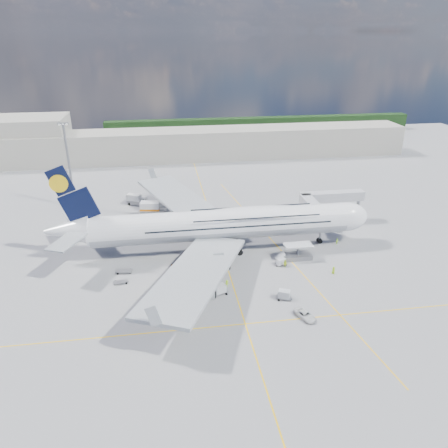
{
  "coord_description": "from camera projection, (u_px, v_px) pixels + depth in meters",
  "views": [
    {
      "loc": [
        -13.71,
        -84.22,
        49.04
      ],
      "look_at": [
        0.31,
        8.0,
        7.74
      ],
      "focal_mm": 35.0,
      "sensor_mm": 36.0,
      "label": 1
    }
  ],
  "objects": [
    {
      "name": "cone_wing_left_outer",
      "position": [
        178.0,
        213.0,
        127.97
      ],
      "size": [
        0.48,
        0.48,
        0.61
      ],
      "color": "orange",
      "rests_on": "ground"
    },
    {
      "name": "dolly_row_b",
      "position": [
        199.0,
        278.0,
        94.12
      ],
      "size": [
        3.08,
        2.35,
        0.4
      ],
      "rotation": [
        0.0,
        0.0,
        -0.37
      ],
      "color": "gray",
      "rests_on": "ground"
    },
    {
      "name": "catering_truck_inner",
      "position": [
        153.0,
        210.0,
        125.15
      ],
      "size": [
        7.91,
        3.97,
        4.52
      ],
      "rotation": [
        0.0,
        0.0,
        -0.18
      ],
      "color": "gray",
      "rests_on": "ground"
    },
    {
      "name": "cone_nose",
      "position": [
        317.0,
        232.0,
        115.88
      ],
      "size": [
        0.47,
        0.47,
        0.6
      ],
      "color": "orange",
      "rests_on": "ground"
    },
    {
      "name": "catering_truck_outer",
      "position": [
        136.0,
        200.0,
        133.86
      ],
      "size": [
        6.26,
        4.12,
        3.46
      ],
      "rotation": [
        0.0,
        0.0,
        -0.41
      ],
      "color": "gray",
      "rests_on": "ground"
    },
    {
      "name": "ground",
      "position": [
        228.0,
        270.0,
        97.88
      ],
      "size": [
        300.0,
        300.0,
        0.0
      ],
      "primitive_type": "plane",
      "color": "gray",
      "rests_on": "ground"
    },
    {
      "name": "dolly_nose_far",
      "position": [
        284.0,
        294.0,
        86.83
      ],
      "size": [
        3.46,
        2.71,
        1.94
      ],
      "rotation": [
        0.0,
        0.0,
        -0.4
      ],
      "color": "gray",
      "rests_on": "ground"
    },
    {
      "name": "dolly_back",
      "position": [
        124.0,
        271.0,
        96.61
      ],
      "size": [
        3.62,
        2.29,
        0.5
      ],
      "rotation": [
        0.0,
        0.0,
        -0.15
      ],
      "color": "gray",
      "rests_on": "ground"
    },
    {
      "name": "tree_line",
      "position": [
        261.0,
        125.0,
        228.31
      ],
      "size": [
        160.0,
        6.0,
        8.0
      ],
      "primitive_type": "cube",
      "color": "#193814",
      "rests_on": "ground"
    },
    {
      "name": "crew_loader",
      "position": [
        285.0,
        264.0,
        98.47
      ],
      "size": [
        1.14,
        1.11,
        1.86
      ],
      "primitive_type": "imported",
      "rotation": [
        0.0,
        0.0,
        -0.67
      ],
      "color": "#BCDC17",
      "rests_on": "ground"
    },
    {
      "name": "cone_wing_right_inner",
      "position": [
        172.0,
        265.0,
        99.51
      ],
      "size": [
        0.38,
        0.38,
        0.48
      ],
      "color": "orange",
      "rests_on": "ground"
    },
    {
      "name": "cone_wing_left_inner",
      "position": [
        194.0,
        230.0,
        116.66
      ],
      "size": [
        0.47,
        0.47,
        0.6
      ],
      "color": "orange",
      "rests_on": "ground"
    },
    {
      "name": "cone_wing_right_outer",
      "position": [
        147.0,
        323.0,
        79.5
      ],
      "size": [
        0.5,
        0.5,
        0.63
      ],
      "color": "orange",
      "rests_on": "ground"
    },
    {
      "name": "dolly_nose_near",
      "position": [
        281.0,
        262.0,
        99.51
      ],
      "size": [
        2.96,
        2.34,
        1.66
      ],
      "rotation": [
        0.0,
        0.0,
        0.42
      ],
      "color": "gray",
      "rests_on": "ground"
    },
    {
      "name": "taxi_line_diag",
      "position": [
        277.0,
        246.0,
        108.84
      ],
      "size": [
        14.16,
        99.06,
        0.01
      ],
      "primitive_type": "cube",
      "rotation": [
        0.0,
        0.0,
        0.14
      ],
      "color": "yellow",
      "rests_on": "ground"
    },
    {
      "name": "taxi_line_main",
      "position": [
        228.0,
        270.0,
        97.87
      ],
      "size": [
        0.25,
        220.0,
        0.01
      ],
      "primitive_type": "cube",
      "color": "yellow",
      "rests_on": "ground"
    },
    {
      "name": "baggage_tug",
      "position": [
        216.0,
        271.0,
        95.82
      ],
      "size": [
        2.94,
        1.81,
        1.71
      ],
      "rotation": [
        0.0,
        0.0,
        -0.21
      ],
      "color": "silver",
      "rests_on": "ground"
    },
    {
      "name": "dolly_row_a",
      "position": [
        121.0,
        282.0,
        92.58
      ],
      "size": [
        3.22,
        2.28,
        0.43
      ],
      "rotation": [
        0.0,
        0.0,
        0.27
      ],
      "color": "gray",
      "rests_on": "ground"
    },
    {
      "name": "hangar",
      "position": [
        17.0,
        140.0,
        175.01
      ],
      "size": [
        40.0,
        22.0,
        18.0
      ],
      "primitive_type": "cube",
      "color": "#B2AD9E",
      "rests_on": "ground"
    },
    {
      "name": "dolly_row_c",
      "position": [
        220.0,
        289.0,
        88.5
      ],
      "size": [
        3.64,
        2.9,
        2.04
      ],
      "rotation": [
        0.0,
        0.0,
        0.43
      ],
      "color": "gray",
      "rests_on": "ground"
    },
    {
      "name": "crew_nose",
      "position": [
        337.0,
        241.0,
        109.36
      ],
      "size": [
        0.7,
        0.62,
        1.6
      ],
      "primitive_type": "imported",
      "rotation": [
        0.0,
        0.0,
        0.51
      ],
      "color": "#A7F81A",
      "rests_on": "ground"
    },
    {
      "name": "airliner",
      "position": [
        223.0,
        224.0,
        104.17
      ],
      "size": [
        77.26,
        79.15,
        23.71
      ],
      "color": "white",
      "rests_on": "ground"
    },
    {
      "name": "crew_tug",
      "position": [
        227.0,
        284.0,
        90.98
      ],
      "size": [
        1.13,
        0.75,
        1.63
      ],
      "primitive_type": "imported",
      "rotation": [
        0.0,
        0.0,
        0.14
      ],
      "color": "#BEFF1A",
      "rests_on": "ground"
    },
    {
      "name": "crew_van",
      "position": [
        333.0,
        270.0,
        95.97
      ],
      "size": [
        0.82,
        0.99,
        1.74
      ],
      "primitive_type": "imported",
      "rotation": [
        0.0,
        0.0,
        1.93
      ],
      "color": "#AFE418",
      "rests_on": "ground"
    },
    {
      "name": "service_van",
      "position": [
        305.0,
        315.0,
        81.19
      ],
      "size": [
        3.79,
        5.17,
        1.3
      ],
      "primitive_type": "imported",
      "rotation": [
        0.0,
        0.0,
        0.39
      ],
      "color": "silver",
      "rests_on": "ground"
    },
    {
      "name": "terminal",
      "position": [
        192.0,
        144.0,
        181.33
      ],
      "size": [
        180.0,
        16.0,
        12.0
      ],
      "primitive_type": "cube",
      "color": "#B2AD9E",
      "rests_on": "ground"
    },
    {
      "name": "cone_tail",
      "position": [
        105.0,
        244.0,
        109.16
      ],
      "size": [
        0.38,
        0.38,
        0.48
      ],
      "color": "orange",
      "rests_on": "ground"
    },
    {
      "name": "light_mast",
      "position": [
        69.0,
        165.0,
        127.71
      ],
      "size": [
        3.0,
        0.7,
        25.5
      ],
      "color": "gray",
      "rests_on": "ground"
    },
    {
      "name": "taxi_line_cross",
      "position": [
        245.0,
        324.0,
        79.79
      ],
      "size": [
        120.0,
        0.25,
        0.01
      ],
      "primitive_type": "cube",
      "color": "yellow",
      "rests_on": "ground"
    },
    {
      "name": "crew_wing",
      "position": [
        209.0,
        289.0,
        89.05
      ],
      "size": [
        0.5,
        0.93,
        1.5
      ],
      "primitive_type": "imported",
      "rotation": [
        0.0,
        0.0,
        1.42
      ],
      "color": "#C6EB18",
      "rests_on": "ground"
    },
    {
      "name": "cargo_loader",
      "position": [
        297.0,
        254.0,
        102.3
      ],
      "size": [
        8.53,
        3.2,
        3.67
      ],
      "color": "silver",
      "rests_on": "ground"
    },
    {
      "name": "jet_bridge",
      "position": [
        324.0,
        201.0,
        118.13
      ],
      "size": [
        18.8,
        12.1,
        8.5
      ],
      "color": "#B7B7BC",
      "rests_on": "ground"
    }
  ]
}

